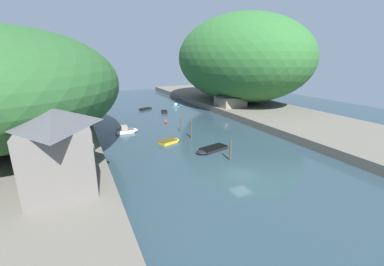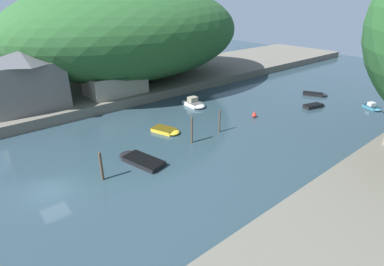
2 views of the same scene
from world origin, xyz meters
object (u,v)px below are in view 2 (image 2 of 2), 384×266
object	(u,v)px
boat_open_rowboat	(316,94)
person_by_boathouse	(131,89)
boat_yellow_tender	(373,107)
boat_white_cruiser	(315,106)
waterfront_building	(26,80)
boat_moored_right	(195,104)
channel_buoy_near	(254,115)
boat_red_skiff	(139,159)
boat_navy_launch	(167,131)
boathouse_shed	(115,80)
person_on_quay	(131,89)

from	to	relation	value
boat_open_rowboat	person_by_boathouse	bearing A→B (deg)	-60.32
boat_yellow_tender	boat_white_cruiser	world-z (taller)	boat_yellow_tender
waterfront_building	boat_moored_right	world-z (taller)	waterfront_building
boat_open_rowboat	channel_buoy_near	bearing A→B (deg)	-28.44
boat_white_cruiser	person_by_boathouse	distance (m)	31.43
waterfront_building	boat_white_cruiser	size ratio (longest dim) A/B	2.53
boat_white_cruiser	person_by_boathouse	world-z (taller)	person_by_boathouse
boat_red_skiff	boat_yellow_tender	distance (m)	40.00
boat_moored_right	channel_buoy_near	size ratio (longest dim) A/B	4.46
boat_navy_launch	boat_moored_right	xyz separation A→B (m)	(-5.82, 9.90, 0.20)
boathouse_shed	channel_buoy_near	distance (m)	24.30
person_on_quay	boat_white_cruiser	bearing A→B (deg)	-54.38
boat_navy_launch	person_on_quay	distance (m)	14.52
channel_buoy_near	person_by_boathouse	xyz separation A→B (m)	(-18.16, -11.09, 2.17)
boat_navy_launch	waterfront_building	bearing A→B (deg)	-73.61
channel_buoy_near	person_by_boathouse	distance (m)	21.39
boat_open_rowboat	boat_white_cruiser	xyz separation A→B (m)	(3.37, -6.19, 0.04)
boat_navy_launch	boat_moored_right	world-z (taller)	boat_moored_right
boat_open_rowboat	person_on_quay	xyz separation A→B (m)	(-18.33, -28.75, 2.30)
waterfront_building	boat_yellow_tender	bearing A→B (deg)	54.50
boat_moored_right	boat_white_cruiser	size ratio (longest dim) A/B	1.06
boat_navy_launch	boat_yellow_tender	xyz separation A→B (m)	(14.15, 31.76, 0.04)
boat_yellow_tender	channel_buoy_near	distance (m)	20.76
person_on_quay	boat_moored_right	bearing A→B (deg)	-58.99
channel_buoy_near	boat_open_rowboat	bearing A→B (deg)	89.35
boat_moored_right	person_on_quay	size ratio (longest dim) A/B	2.67
waterfront_building	person_on_quay	size ratio (longest dim) A/B	6.34
boat_yellow_tender	person_on_quay	world-z (taller)	person_on_quay
boat_red_skiff	person_on_quay	distance (m)	21.07
person_by_boathouse	boathouse_shed	bearing A→B (deg)	138.98
boat_red_skiff	person_by_boathouse	xyz separation A→B (m)	(-18.63, 9.59, 2.29)
boat_red_skiff	waterfront_building	bearing A→B (deg)	90.04
waterfront_building	person_by_boathouse	distance (m)	15.70
boat_open_rowboat	boat_white_cruiser	bearing A→B (deg)	0.80
boat_red_skiff	boat_open_rowboat	size ratio (longest dim) A/B	1.36
boat_navy_launch	channel_buoy_near	distance (m)	14.22
boat_yellow_tender	boat_open_rowboat	distance (m)	9.94
boat_moored_right	channel_buoy_near	xyz separation A→B (m)	(9.85, 3.74, -0.08)
boat_red_skiff	boat_open_rowboat	world-z (taller)	boat_red_skiff
boat_navy_launch	boat_open_rowboat	xyz separation A→B (m)	(4.22, 31.32, -0.01)
boathouse_shed	boat_moored_right	distance (m)	14.31
boat_navy_launch	boat_moored_right	size ratio (longest dim) A/B	0.97
waterfront_building	boat_moored_right	xyz separation A→B (m)	(11.55, 22.33, -5.50)
boat_open_rowboat	waterfront_building	bearing A→B (deg)	-54.06
person_by_boathouse	person_on_quay	bearing A→B (deg)	-34.74
boat_yellow_tender	person_by_boathouse	distance (m)	40.73
boathouse_shed	boat_yellow_tender	bearing A→B (deg)	45.44
boat_yellow_tender	person_on_quay	xyz separation A→B (m)	(-28.26, -29.19, 2.25)
waterfront_building	boat_moored_right	bearing A→B (deg)	62.66
boat_red_skiff	boat_moored_right	bearing A→B (deg)	17.53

